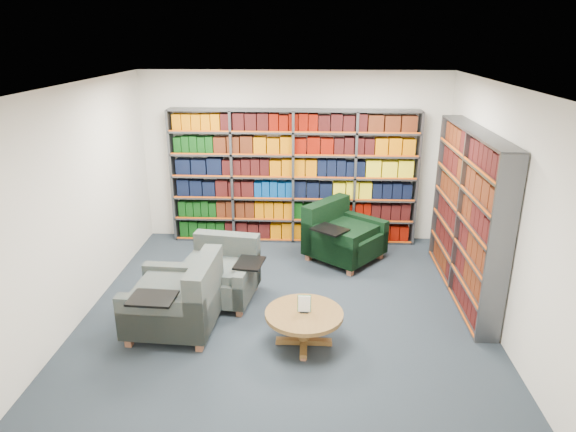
{
  "coord_description": "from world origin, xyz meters",
  "views": [
    {
      "loc": [
        0.32,
        -5.8,
        3.34
      ],
      "look_at": [
        0.0,
        0.6,
        1.05
      ],
      "focal_mm": 32.0,
      "sensor_mm": 36.0,
      "label": 1
    }
  ],
  "objects_px": {
    "chair_teal_left": "(222,274)",
    "chair_teal_front": "(181,302)",
    "chair_green_right": "(340,237)",
    "coffee_table": "(304,319)"
  },
  "relations": [
    {
      "from": "chair_green_right",
      "to": "coffee_table",
      "type": "bearing_deg",
      "value": -101.75
    },
    {
      "from": "chair_green_right",
      "to": "chair_teal_front",
      "type": "xyz_separation_m",
      "value": [
        -1.95,
        -2.18,
        0.01
      ]
    },
    {
      "from": "chair_teal_left",
      "to": "chair_green_right",
      "type": "relative_size",
      "value": 0.81
    },
    {
      "from": "chair_teal_front",
      "to": "coffee_table",
      "type": "height_order",
      "value": "chair_teal_front"
    },
    {
      "from": "chair_teal_left",
      "to": "coffee_table",
      "type": "distance_m",
      "value": 1.55
    },
    {
      "from": "coffee_table",
      "to": "chair_green_right",
      "type": "bearing_deg",
      "value": 78.25
    },
    {
      "from": "chair_teal_front",
      "to": "chair_green_right",
      "type": "bearing_deg",
      "value": 48.11
    },
    {
      "from": "chair_teal_left",
      "to": "chair_teal_front",
      "type": "distance_m",
      "value": 0.9
    },
    {
      "from": "chair_teal_left",
      "to": "coffee_table",
      "type": "xyz_separation_m",
      "value": [
        1.11,
        -1.08,
        0.0
      ]
    },
    {
      "from": "chair_green_right",
      "to": "chair_teal_front",
      "type": "bearing_deg",
      "value": -131.89
    }
  ]
}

